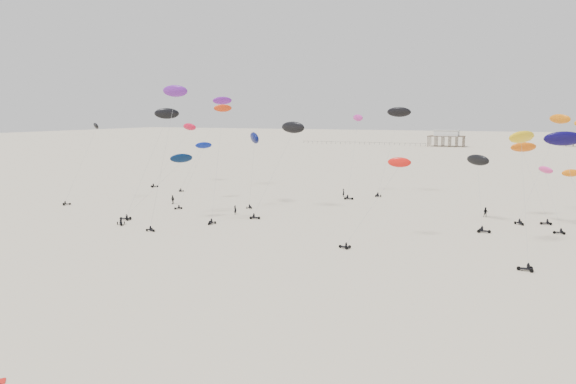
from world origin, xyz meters
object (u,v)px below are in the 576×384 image
at_px(rig_4, 165,175).
at_px(pavilion_main, 446,139).
at_px(rig_0, 219,143).
at_px(pavilion_small, 574,141).
at_px(spectator_0, 235,214).

bearing_deg(rig_4, pavilion_main, -134.31).
bearing_deg(rig_0, pavilion_main, -95.86).
bearing_deg(rig_0, pavilion_small, -109.49).
distance_m(pavilion_small, rig_0, 291.99).
xyz_separation_m(rig_0, spectator_0, (2.99, 0.76, -14.10)).
relative_size(pavilion_main, rig_0, 0.83).
bearing_deg(rig_0, spectator_0, -169.31).
bearing_deg(pavilion_small, rig_0, -105.84).
relative_size(pavilion_small, rig_0, 0.36).
height_order(pavilion_small, rig_4, rig_4).
bearing_deg(pavilion_main, rig_4, -93.38).
height_order(pavilion_small, rig_0, rig_0).
xyz_separation_m(pavilion_main, spectator_0, (-6.67, -249.95, -4.22)).
relative_size(pavilion_small, rig_4, 0.58).
bearing_deg(spectator_0, rig_4, 69.95).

